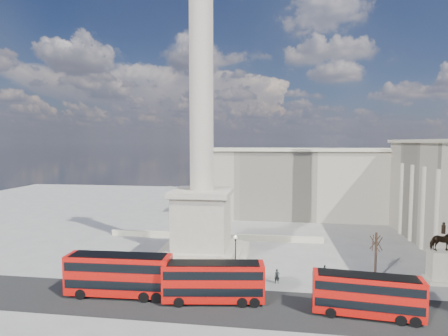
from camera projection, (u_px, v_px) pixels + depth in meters
name	position (u px, v px, depth m)	size (l,w,h in m)	color
ground	(195.00, 270.00, 49.43)	(180.00, 180.00, 0.00)	gray
asphalt_road	(219.00, 305.00, 38.86)	(120.00, 9.00, 0.01)	black
nelsons_column	(202.00, 176.00, 53.40)	(14.00, 14.00, 49.85)	#B3AA95
balustrade_wall	(214.00, 236.00, 65.19)	(40.00, 0.60, 1.10)	beige
building_northeast	(310.00, 182.00, 85.58)	(51.00, 17.00, 16.60)	beige
red_bus_a	(119.00, 274.00, 40.93)	(12.41, 3.32, 4.99)	#BF0F09
red_bus_b	(214.00, 282.00, 39.34)	(11.62, 4.04, 4.61)	#BF0F09
red_bus_c	(367.00, 295.00, 36.13)	(11.07, 3.52, 4.41)	#BF0F09
victorian_lamp	(235.00, 252.00, 46.77)	(0.49, 0.49, 5.68)	black
equestrian_statue	(442.00, 262.00, 44.92)	(3.77, 2.83, 7.92)	beige
bare_tree_mid	(376.00, 241.00, 45.27)	(1.78, 1.78, 6.75)	#332319
pedestrian_walking	(277.00, 276.00, 44.78)	(0.68, 0.44, 1.85)	black
pedestrian_crossing	(325.00, 271.00, 46.86)	(0.97, 0.40, 1.65)	black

